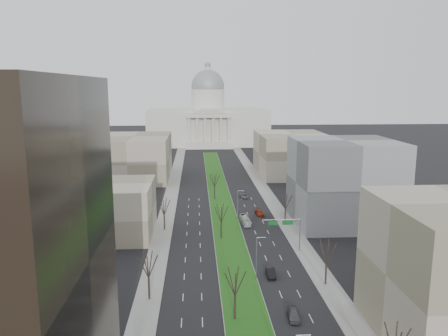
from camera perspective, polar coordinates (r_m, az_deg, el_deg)
name	(u,v)px	position (r m, az deg, el deg)	size (l,w,h in m)	color
ground	(220,199)	(152.95, -0.48, -4.13)	(600.00, 600.00, 0.00)	black
median	(220,200)	(151.94, -0.46, -4.19)	(8.00, 222.03, 0.20)	#999993
sidewalk_left	(165,222)	(129.02, -7.70, -7.01)	(5.00, 330.00, 0.15)	gray
sidewalk_right	(284,220)	(131.22, 7.84, -6.71)	(5.00, 330.00, 0.15)	gray
capitol	(208,120)	(298.25, -2.10, 6.24)	(80.00, 46.00, 55.00)	beige
building_beige_left	(103,210)	(119.72, -15.56, -5.25)	(26.00, 22.00, 14.00)	gray
building_grey_right	(344,182)	(129.73, 15.40, -1.75)	(28.00, 26.00, 24.00)	slate
building_far_left	(134,157)	(191.94, -11.66, 1.42)	(30.00, 40.00, 18.00)	gray
building_far_right	(292,154)	(199.73, 8.87, 1.86)	(30.00, 40.00, 18.00)	gray
tree_left_mid	(148,264)	(82.63, -9.87, -12.26)	(5.40, 5.40, 9.72)	black
tree_left_far	(164,206)	(120.39, -7.86, -4.94)	(5.28, 5.28, 9.50)	black
tree_right_mid	(327,251)	(89.45, 13.30, -10.47)	(5.52, 5.52, 9.94)	black
tree_right_far	(286,201)	(126.56, 8.05, -4.32)	(5.04, 5.04, 9.07)	black
tree_median_a	(235,281)	(75.08, 1.45, -14.53)	(5.40, 5.40, 9.72)	black
tree_median_b	(221,213)	(112.49, -0.37, -5.87)	(5.40, 5.40, 9.72)	black
tree_median_c	(215,180)	(151.22, -1.24, -1.58)	(5.40, 5.40, 9.72)	black
streetlamp_median_b	(257,258)	(90.23, 4.30, -11.62)	(1.90, 0.20, 9.16)	gray
streetlamp_median_c	(238,205)	(127.90, 1.83, -4.86)	(1.90, 0.20, 9.16)	gray
mast_arm_signs	(289,227)	(105.32, 8.47, -7.65)	(9.12, 0.24, 8.09)	gray
car_grey_near	(294,314)	(79.01, 9.09, -18.33)	(1.96, 4.88, 1.66)	#44474B
car_black	(271,273)	(93.77, 6.12, -13.42)	(1.71, 4.89, 1.61)	black
car_red	(259,213)	(135.02, 4.65, -5.85)	(2.09, 5.15, 1.49)	maroon
car_grey_far	(244,196)	(155.05, 2.60, -3.68)	(2.29, 4.96, 1.38)	#56585F
box_van	(245,220)	(126.26, 2.78, -6.81)	(1.90, 8.12, 2.26)	silver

